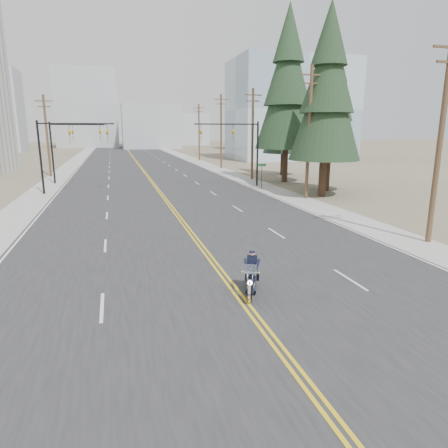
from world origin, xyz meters
TOP-DOWN VIEW (x-y plane):
  - ground_plane at (0.00, 0.00)m, footprint 400.00×400.00m
  - road at (0.00, 70.00)m, footprint 20.00×200.00m
  - sidewalk_left at (-11.50, 70.00)m, footprint 3.00×200.00m
  - sidewalk_right at (11.50, 70.00)m, footprint 3.00×200.00m
  - traffic_mast_left at (-8.98, 32.00)m, footprint 7.10×0.26m
  - traffic_mast_right at (8.98, 32.00)m, footprint 7.10×0.26m
  - traffic_mast_far at (-9.31, 40.00)m, footprint 6.10×0.26m
  - street_sign at (10.80, 30.00)m, footprint 0.90×0.06m
  - utility_pole_a at (12.50, 8.00)m, footprint 2.20×0.30m
  - utility_pole_b at (12.50, 23.00)m, footprint 2.20×0.30m
  - utility_pole_c at (12.50, 38.00)m, footprint 2.20×0.30m
  - utility_pole_d at (12.50, 53.00)m, footprint 2.20×0.30m
  - utility_pole_e at (12.50, 70.00)m, footprint 2.20×0.30m
  - utility_pole_left at (-12.50, 48.00)m, footprint 2.20×0.30m
  - glass_building at (32.00, 70.00)m, footprint 24.00×16.00m
  - haze_bldg_b at (8.00, 125.00)m, footprint 18.00×14.00m
  - haze_bldg_c at (40.00, 110.00)m, footprint 16.00×12.00m
  - haze_bldg_d at (-12.00, 140.00)m, footprint 20.00×15.00m
  - haze_bldg_e at (25.00, 150.00)m, footprint 14.00×14.00m
  - motorcyclist at (0.53, 3.78)m, footprint 1.67×2.32m
  - conifer_near at (14.48, 23.73)m, footprint 6.45×6.45m
  - conifer_mid at (16.61, 26.77)m, footprint 5.82×5.82m
  - conifer_tall at (15.36, 34.37)m, footprint 7.13×7.13m
  - conifer_far at (18.15, 41.28)m, footprint 5.61×5.61m

SIDE VIEW (x-z plane):
  - ground_plane at x=0.00m, z-range 0.00..0.00m
  - road at x=0.00m, z-range 0.00..0.01m
  - sidewalk_left at x=-11.50m, z-range 0.00..0.01m
  - sidewalk_right at x=11.50m, z-range 0.00..0.01m
  - motorcyclist at x=0.53m, z-range 0.00..1.66m
  - street_sign at x=10.80m, z-range 0.49..3.12m
  - traffic_mast_far at x=-9.31m, z-range 1.37..8.37m
  - traffic_mast_left at x=-8.98m, z-range 1.44..8.44m
  - traffic_mast_right at x=8.98m, z-range 1.44..8.44m
  - utility_pole_left at x=-12.50m, z-range 0.23..10.73m
  - utility_pole_a at x=12.50m, z-range 0.23..11.23m
  - utility_pole_c at x=12.50m, z-range 0.23..11.23m
  - utility_pole_e at x=12.50m, z-range 0.23..11.23m
  - utility_pole_b at x=12.50m, z-range 0.23..11.73m
  - utility_pole_d at x=12.50m, z-range 0.23..11.73m
  - haze_bldg_e at x=25.00m, z-range 0.00..12.00m
  - haze_bldg_b at x=8.00m, z-range 0.00..14.00m
  - conifer_far at x=18.15m, z-range 1.11..16.12m
  - conifer_mid at x=16.61m, z-range 1.15..16.68m
  - haze_bldg_c at x=40.00m, z-range 0.00..18.00m
  - conifer_near at x=14.48m, z-range 1.27..18.33m
  - glass_building at x=32.00m, z-range 0.00..20.00m
  - conifer_tall at x=15.36m, z-range 1.47..21.29m
  - haze_bldg_d at x=-12.00m, z-range 0.00..26.00m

